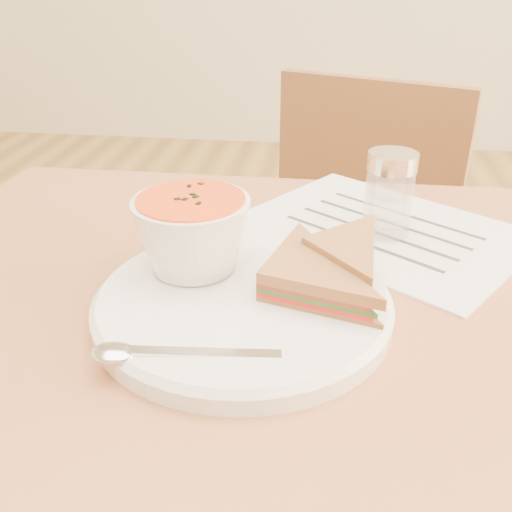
% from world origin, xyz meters
% --- Properties ---
extents(chair_far, '(0.49, 0.49, 0.85)m').
position_xyz_m(chair_far, '(-0.02, 0.48, 0.42)').
color(chair_far, brown).
rests_on(chair_far, floor).
extents(plate, '(0.32, 0.32, 0.02)m').
position_xyz_m(plate, '(-0.10, -0.01, 0.76)').
color(plate, white).
rests_on(plate, dining_table).
extents(soup_bowl, '(0.14, 0.14, 0.08)m').
position_xyz_m(soup_bowl, '(-0.16, 0.03, 0.81)').
color(soup_bowl, white).
rests_on(soup_bowl, plate).
extents(sandwich_half_a, '(0.14, 0.14, 0.04)m').
position_xyz_m(sandwich_half_a, '(-0.09, -0.03, 0.78)').
color(sandwich_half_a, '#A36739').
rests_on(sandwich_half_a, plate).
extents(sandwich_half_b, '(0.14, 0.14, 0.03)m').
position_xyz_m(sandwich_half_b, '(-0.05, 0.04, 0.79)').
color(sandwich_half_b, '#A36739').
rests_on(sandwich_half_b, plate).
extents(spoon, '(0.18, 0.06, 0.01)m').
position_xyz_m(spoon, '(-0.14, -0.11, 0.77)').
color(spoon, silver).
rests_on(spoon, plate).
extents(paper_menu, '(0.40, 0.37, 0.00)m').
position_xyz_m(paper_menu, '(0.04, 0.19, 0.75)').
color(paper_menu, white).
rests_on(paper_menu, dining_table).
extents(condiment_shaker, '(0.07, 0.07, 0.10)m').
position_xyz_m(condiment_shaker, '(0.04, 0.17, 0.80)').
color(condiment_shaker, silver).
rests_on(condiment_shaker, dining_table).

